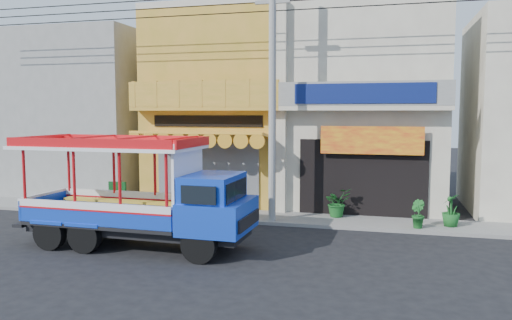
# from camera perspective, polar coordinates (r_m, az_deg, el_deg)

# --- Properties ---
(ground) EXTENTS (90.00, 90.00, 0.00)m
(ground) POSITION_cam_1_polar(r_m,az_deg,el_deg) (14.31, 2.80, -10.33)
(ground) COLOR black
(ground) RESTS_ON ground
(sidewalk) EXTENTS (30.00, 2.00, 0.12)m
(sidewalk) POSITION_cam_1_polar(r_m,az_deg,el_deg) (18.11, 5.44, -6.78)
(sidewalk) COLOR slate
(sidewalk) RESTS_ON ground
(shophouse_left) EXTENTS (6.00, 7.50, 8.24)m
(shophouse_left) POSITION_cam_1_polar(r_m,az_deg,el_deg) (22.50, -2.96, 6.01)
(shophouse_left) COLOR #B18F27
(shophouse_left) RESTS_ON ground
(shophouse_right) EXTENTS (6.00, 6.75, 8.24)m
(shophouse_right) POSITION_cam_1_polar(r_m,az_deg,el_deg) (21.46, 12.58, 5.91)
(shophouse_right) COLOR #B7AA96
(shophouse_right) RESTS_ON ground
(party_pilaster) EXTENTS (0.35, 0.30, 8.00)m
(party_pilaster) POSITION_cam_1_polar(r_m,az_deg,el_deg) (18.72, 2.94, 5.79)
(party_pilaster) COLOR #B7AA96
(party_pilaster) RESTS_ON ground
(filler_building_left) EXTENTS (6.00, 6.00, 7.60)m
(filler_building_left) POSITION_cam_1_polar(r_m,az_deg,el_deg) (25.55, -18.12, 4.99)
(filler_building_left) COLOR gray
(filler_building_left) RESTS_ON ground
(utility_pole) EXTENTS (28.00, 0.26, 9.00)m
(utility_pole) POSITION_cam_1_polar(r_m,az_deg,el_deg) (17.21, 2.37, 9.26)
(utility_pole) COLOR gray
(utility_pole) RESTS_ON ground
(songthaew_truck) EXTENTS (6.90, 2.46, 3.19)m
(songthaew_truck) POSITION_cam_1_polar(r_m,az_deg,el_deg) (14.47, -11.84, -4.01)
(songthaew_truck) COLOR black
(songthaew_truck) RESTS_ON ground
(green_sign) EXTENTS (0.72, 0.35, 1.10)m
(green_sign) POSITION_cam_1_polar(r_m,az_deg,el_deg) (20.12, -15.53, -4.21)
(green_sign) COLOR black
(green_sign) RESTS_ON sidewalk
(potted_plant_a) EXTENTS (1.25, 1.24, 1.05)m
(potted_plant_a) POSITION_cam_1_polar(r_m,az_deg,el_deg) (18.35, 9.25, -4.80)
(potted_plant_a) COLOR #18561F
(potted_plant_a) RESTS_ON sidewalk
(potted_plant_b) EXTENTS (0.58, 0.63, 0.92)m
(potted_plant_b) POSITION_cam_1_polar(r_m,az_deg,el_deg) (17.24, 17.96, -5.88)
(potted_plant_b) COLOR #18561F
(potted_plant_b) RESTS_ON sidewalk
(potted_plant_c) EXTENTS (0.78, 0.78, 1.08)m
(potted_plant_c) POSITION_cam_1_polar(r_m,az_deg,el_deg) (17.83, 21.39, -5.36)
(potted_plant_c) COLOR #18561F
(potted_plant_c) RESTS_ON sidewalk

